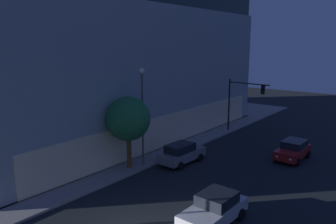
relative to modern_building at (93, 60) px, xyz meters
name	(u,v)px	position (x,y,z in m)	size (l,w,h in m)	color
modern_building	(93,60)	(0.00, 0.00, 0.00)	(34.23, 22.07, 16.00)	#4C4C51
traffic_light_far_corner	(242,97)	(8.32, -14.08, -3.84)	(0.64, 4.78, 5.76)	black
street_lamp_sidewalk	(142,105)	(-5.61, -12.48, -2.91)	(0.44, 0.44, 7.71)	#505050
sidewalk_tree	(128,119)	(-6.73, -12.03, -3.90)	(3.41, 3.41, 5.60)	brown
car_silver	(214,209)	(-9.71, -21.46, -7.07)	(4.46, 2.22, 1.69)	#B7BABF
car_grey	(182,153)	(-3.12, -14.49, -7.06)	(4.38, 2.10, 1.68)	slate
car_red	(293,150)	(3.53, -21.34, -7.09)	(4.15, 2.13, 1.60)	maroon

